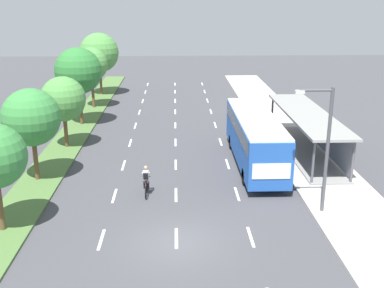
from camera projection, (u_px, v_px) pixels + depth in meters
ground_plane at (176, 243)px, 21.36m from camera, size 140.00×140.00×0.00m
median_strip at (79, 127)px, 40.10m from camera, size 2.60×52.00×0.12m
sidewalk_right at (281, 125)px, 40.70m from camera, size 4.50×52.00×0.15m
lane_divider_left at (133, 134)px, 38.30m from camera, size 0.14×46.84×0.01m
lane_divider_center at (175, 133)px, 38.42m from camera, size 0.14×46.84×0.01m
lane_divider_right at (218, 133)px, 38.55m from camera, size 0.14×46.84×0.01m
bus_shelter at (310, 128)px, 32.96m from camera, size 2.90×12.90×2.86m
bus at (255, 135)px, 30.75m from camera, size 2.54×11.29×3.37m
cyclist at (146, 182)px, 26.35m from camera, size 0.46×1.82×1.71m
median_tree_second at (31, 118)px, 27.39m from camera, size 3.44×3.44×5.60m
median_tree_third at (63, 99)px, 33.63m from camera, size 3.25×3.25×5.23m
median_tree_fourth at (78, 71)px, 39.45m from camera, size 3.96×3.96×6.62m
median_tree_fifth at (91, 64)px, 45.69m from camera, size 3.27×3.27×5.94m
median_tree_farthest at (99, 53)px, 51.71m from camera, size 4.33×4.33×6.86m
streetlight at (324, 142)px, 23.14m from camera, size 1.91×0.24×6.50m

